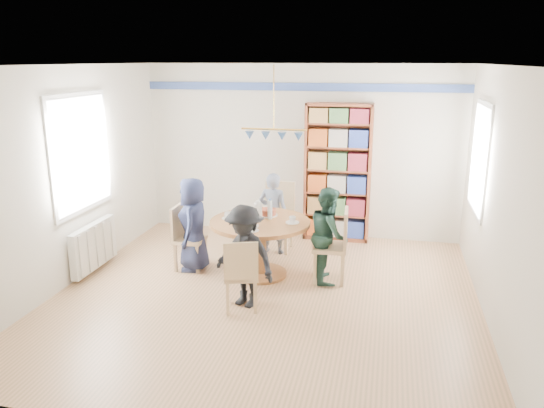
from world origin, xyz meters
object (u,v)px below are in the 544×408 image
(person_near, at_px, (245,256))
(bookshelf, at_px, (338,174))
(chair_left, at_px, (185,234))
(person_right, at_px, (329,235))
(person_left, at_px, (193,224))
(chair_near, at_px, (241,272))
(radiator, at_px, (94,246))
(chair_far, at_px, (278,213))
(dining_table, at_px, (260,235))
(chair_right, at_px, (336,242))
(person_far, at_px, (273,213))

(person_near, bearing_deg, bookshelf, 95.27)
(person_near, relative_size, bookshelf, 0.56)
(chair_left, bearing_deg, person_right, 0.35)
(person_left, bearing_deg, chair_near, 31.81)
(radiator, relative_size, bookshelf, 0.47)
(chair_far, xyz_separation_m, person_left, (-0.94, -1.06, 0.08))
(person_near, bearing_deg, radiator, -171.90)
(dining_table, height_order, chair_left, chair_left)
(chair_left, height_order, person_right, person_right)
(chair_left, bearing_deg, chair_right, 0.08)
(person_far, xyz_separation_m, bookshelf, (0.84, 0.83, 0.45))
(chair_left, bearing_deg, chair_far, 44.42)
(chair_right, xyz_separation_m, person_near, (-0.95, -0.92, 0.07))
(chair_near, relative_size, person_far, 0.71)
(person_right, bearing_deg, chair_right, -107.83)
(person_left, bearing_deg, person_near, 36.59)
(chair_left, distance_m, chair_right, 2.04)
(chair_left, distance_m, person_left, 0.20)
(chair_far, distance_m, bookshelf, 1.13)
(radiator, bearing_deg, person_far, 28.90)
(person_right, height_order, bookshelf, bookshelf)
(chair_near, bearing_deg, person_near, 88.74)
(person_left, relative_size, person_far, 1.05)
(person_left, distance_m, person_right, 1.81)
(radiator, distance_m, person_left, 1.36)
(chair_far, bearing_deg, person_near, -89.28)
(dining_table, distance_m, chair_near, 1.06)
(dining_table, xyz_separation_m, bookshelf, (0.82, 1.70, 0.49))
(person_left, bearing_deg, person_far, 123.33)
(person_right, bearing_deg, person_near, 124.88)
(chair_right, relative_size, chair_far, 0.95)
(chair_right, relative_size, person_far, 0.79)
(chair_near, relative_size, person_right, 0.70)
(chair_left, relative_size, person_right, 0.71)
(chair_right, relative_size, person_right, 0.78)
(person_right, xyz_separation_m, bookshelf, (-0.07, 1.67, 0.43))
(chair_near, distance_m, person_far, 1.93)
(radiator, distance_m, person_near, 2.33)
(person_far, bearing_deg, person_right, 144.10)
(dining_table, relative_size, chair_near, 1.52)
(person_left, bearing_deg, chair_right, 80.25)
(radiator, xyz_separation_m, chair_far, (2.22, 1.41, 0.20))
(chair_near, relative_size, person_near, 0.71)
(person_right, relative_size, bookshelf, 0.58)
(dining_table, distance_m, person_near, 0.90)
(person_near, bearing_deg, dining_table, 114.61)
(chair_right, xyz_separation_m, chair_near, (-0.95, -1.08, -0.05))
(chair_left, xyz_separation_m, person_far, (1.04, 0.85, 0.12))
(chair_right, distance_m, person_left, 1.91)
(dining_table, distance_m, person_far, 0.87)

